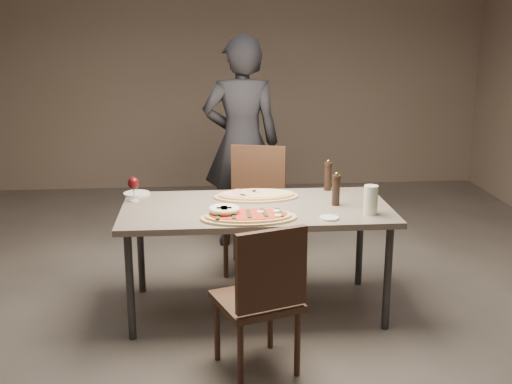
{
  "coord_description": "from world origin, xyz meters",
  "views": [
    {
      "loc": [
        -0.35,
        -4.13,
        1.96
      ],
      "look_at": [
        0.0,
        0.0,
        0.85
      ],
      "focal_mm": 45.0,
      "sensor_mm": 36.0,
      "label": 1
    }
  ],
  "objects": [
    {
      "name": "pepper_mill_right",
      "position": [
        0.54,
        -0.02,
        0.86
      ],
      "size": [
        0.06,
        0.06,
        0.23
      ],
      "rotation": [
        0.0,
        0.0,
        0.28
      ],
      "color": "black",
      "rests_on": "dining_table"
    },
    {
      "name": "zucchini_pizza",
      "position": [
        -0.07,
        -0.28,
        0.77
      ],
      "size": [
        0.61,
        0.34,
        0.05
      ],
      "rotation": [
        0.0,
        0.0,
        -0.2
      ],
      "color": "tan",
      "rests_on": "dining_table"
    },
    {
      "name": "wine_glass",
      "position": [
        -0.83,
        0.2,
        0.87
      ],
      "size": [
        0.08,
        0.08,
        0.17
      ],
      "rotation": [
        0.0,
        0.0,
        0.38
      ],
      "color": "silver",
      "rests_on": "dining_table"
    },
    {
      "name": "dining_table",
      "position": [
        0.0,
        0.0,
        0.69
      ],
      "size": [
        1.8,
        0.9,
        0.75
      ],
      "color": "slate",
      "rests_on": "ground"
    },
    {
      "name": "carafe",
      "position": [
        0.72,
        -0.24,
        0.85
      ],
      "size": [
        0.09,
        0.09,
        0.19
      ],
      "rotation": [
        0.0,
        0.0,
        -0.22
      ],
      "color": "silver",
      "rests_on": "dining_table"
    },
    {
      "name": "bread_basket",
      "position": [
        -0.22,
        -0.24,
        0.79
      ],
      "size": [
        0.2,
        0.2,
        0.07
      ],
      "rotation": [
        0.0,
        0.0,
        -0.06
      ],
      "color": "beige",
      "rests_on": "dining_table"
    },
    {
      "name": "chair_near",
      "position": [
        -0.04,
        -0.86,
        0.51
      ],
      "size": [
        0.55,
        0.55,
        0.9
      ],
      "rotation": [
        0.0,
        0.0,
        0.34
      ],
      "color": "#3D271A",
      "rests_on": "ground"
    },
    {
      "name": "pepper_mill_left",
      "position": [
        0.56,
        0.38,
        0.86
      ],
      "size": [
        0.06,
        0.06,
        0.23
      ],
      "rotation": [
        0.0,
        0.0,
        0.29
      ],
      "color": "black",
      "rests_on": "dining_table"
    },
    {
      "name": "diner",
      "position": [
        -0.01,
        1.38,
        0.93
      ],
      "size": [
        0.68,
        0.44,
        1.85
      ],
      "primitive_type": "imported",
      "rotation": [
        0.0,
        0.0,
        3.14
      ],
      "color": "black",
      "rests_on": "ground"
    },
    {
      "name": "side_plate",
      "position": [
        -0.83,
        0.38,
        0.76
      ],
      "size": [
        0.19,
        0.19,
        0.01
      ],
      "rotation": [
        0.0,
        0.0,
        -0.16
      ],
      "color": "white",
      "rests_on": "dining_table"
    },
    {
      "name": "chair_far",
      "position": [
        0.07,
        0.82,
        0.55
      ],
      "size": [
        0.57,
        0.57,
        0.99
      ],
      "rotation": [
        0.0,
        0.0,
        2.89
      ],
      "color": "#3D271A",
      "rests_on": "ground"
    },
    {
      "name": "ham_pizza",
      "position": [
        0.02,
        0.22,
        0.77
      ],
      "size": [
        0.6,
        0.33,
        0.04
      ],
      "rotation": [
        0.0,
        0.0,
        0.27
      ],
      "color": "tan",
      "rests_on": "dining_table"
    },
    {
      "name": "room",
      "position": [
        0.0,
        0.0,
        1.4
      ],
      "size": [
        7.0,
        7.0,
        7.0
      ],
      "color": "#5C564F",
      "rests_on": "ground"
    },
    {
      "name": "oil_dish",
      "position": [
        0.43,
        -0.33,
        0.76
      ],
      "size": [
        0.12,
        0.12,
        0.01
      ],
      "rotation": [
        0.0,
        0.0,
        0.35
      ],
      "color": "white",
      "rests_on": "dining_table"
    }
  ]
}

